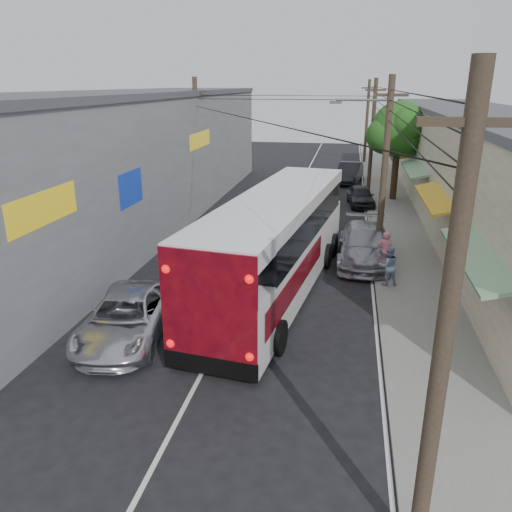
{
  "coord_description": "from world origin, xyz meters",
  "views": [
    {
      "loc": [
        3.68,
        -8.83,
        7.67
      ],
      "look_at": [
        0.71,
        7.22,
        1.99
      ],
      "focal_mm": 35.0,
      "sensor_mm": 36.0,
      "label": 1
    }
  ],
  "objects_px": {
    "jeepney": "(127,317)",
    "pedestrian_far": "(388,266)",
    "parked_suv": "(364,244)",
    "parked_car_mid": "(361,196)",
    "parked_car_far": "(349,173)",
    "coach_bus": "(278,242)",
    "pedestrian_near": "(385,252)"
  },
  "relations": [
    {
      "from": "coach_bus",
      "to": "parked_car_mid",
      "type": "distance_m",
      "value": 15.51
    },
    {
      "from": "parked_car_mid",
      "to": "parked_car_far",
      "type": "xyz_separation_m",
      "value": [
        -0.8,
        8.01,
        0.15
      ]
    },
    {
      "from": "jeepney",
      "to": "pedestrian_far",
      "type": "xyz_separation_m",
      "value": [
        8.32,
        5.72,
        0.2
      ]
    },
    {
      "from": "jeepney",
      "to": "parked_car_far",
      "type": "relative_size",
      "value": 1.06
    },
    {
      "from": "pedestrian_far",
      "to": "pedestrian_near",
      "type": "bearing_deg",
      "value": -102.86
    },
    {
      "from": "parked_car_far",
      "to": "pedestrian_far",
      "type": "xyz_separation_m",
      "value": [
        1.65,
        -22.03,
        0.11
      ]
    },
    {
      "from": "coach_bus",
      "to": "pedestrian_far",
      "type": "xyz_separation_m",
      "value": [
        4.23,
        1.06,
        -1.05
      ]
    },
    {
      "from": "parked_suv",
      "to": "pedestrian_far",
      "type": "height_order",
      "value": "pedestrian_far"
    },
    {
      "from": "parked_suv",
      "to": "jeepney",
      "type": "bearing_deg",
      "value": -129.63
    },
    {
      "from": "parked_car_mid",
      "to": "parked_car_far",
      "type": "relative_size",
      "value": 0.78
    },
    {
      "from": "jeepney",
      "to": "parked_car_far",
      "type": "bearing_deg",
      "value": 69.04
    },
    {
      "from": "pedestrian_near",
      "to": "pedestrian_far",
      "type": "distance_m",
      "value": 1.47
    },
    {
      "from": "coach_bus",
      "to": "pedestrian_far",
      "type": "bearing_deg",
      "value": 21.62
    },
    {
      "from": "coach_bus",
      "to": "parked_suv",
      "type": "distance_m",
      "value": 5.37
    },
    {
      "from": "coach_bus",
      "to": "parked_car_far",
      "type": "xyz_separation_m",
      "value": [
        2.59,
        23.09,
        -1.16
      ]
    },
    {
      "from": "parked_car_mid",
      "to": "coach_bus",
      "type": "bearing_deg",
      "value": -109.84
    },
    {
      "from": "parked_car_mid",
      "to": "pedestrian_far",
      "type": "relative_size",
      "value": 2.4
    },
    {
      "from": "coach_bus",
      "to": "parked_car_mid",
      "type": "relative_size",
      "value": 3.51
    },
    {
      "from": "coach_bus",
      "to": "pedestrian_near",
      "type": "distance_m",
      "value": 4.98
    },
    {
      "from": "pedestrian_near",
      "to": "pedestrian_far",
      "type": "bearing_deg",
      "value": 92.34
    },
    {
      "from": "jeepney",
      "to": "pedestrian_near",
      "type": "distance_m",
      "value": 10.96
    },
    {
      "from": "parked_car_mid",
      "to": "parked_suv",
      "type": "bearing_deg",
      "value": -97.19
    },
    {
      "from": "jeepney",
      "to": "parked_car_mid",
      "type": "relative_size",
      "value": 1.36
    },
    {
      "from": "jeepney",
      "to": "coach_bus",
      "type": "bearing_deg",
      "value": 41.3
    },
    {
      "from": "jeepney",
      "to": "parked_car_far",
      "type": "distance_m",
      "value": 28.54
    },
    {
      "from": "parked_suv",
      "to": "pedestrian_near",
      "type": "xyz_separation_m",
      "value": [
        0.8,
        -1.49,
        0.2
      ]
    },
    {
      "from": "parked_car_mid",
      "to": "pedestrian_far",
      "type": "height_order",
      "value": "pedestrian_far"
    },
    {
      "from": "parked_suv",
      "to": "pedestrian_far",
      "type": "xyz_separation_m",
      "value": [
        0.85,
        -2.95,
        0.1
      ]
    },
    {
      "from": "parked_car_mid",
      "to": "parked_car_far",
      "type": "distance_m",
      "value": 8.05
    },
    {
      "from": "coach_bus",
      "to": "parked_car_far",
      "type": "relative_size",
      "value": 2.75
    },
    {
      "from": "parked_suv",
      "to": "pedestrian_near",
      "type": "relative_size",
      "value": 3.15
    },
    {
      "from": "jeepney",
      "to": "parked_car_mid",
      "type": "bearing_deg",
      "value": 61.83
    }
  ]
}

